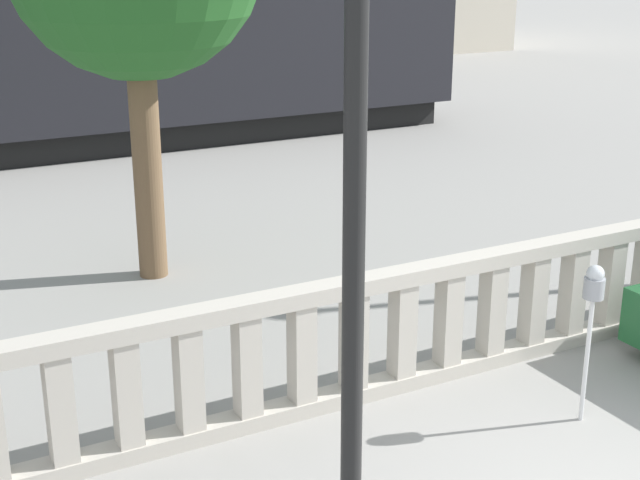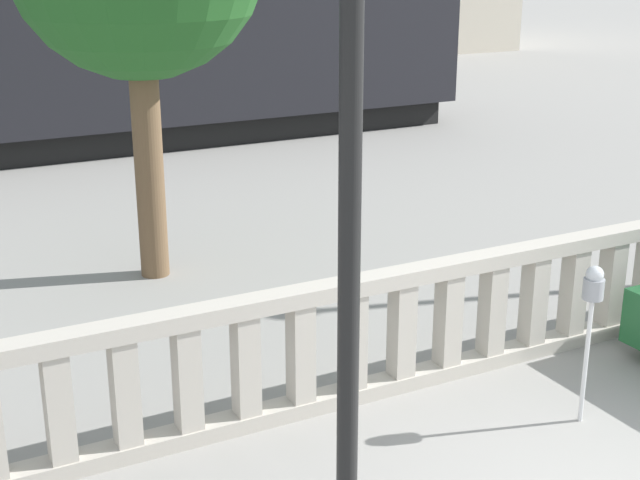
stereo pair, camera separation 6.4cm
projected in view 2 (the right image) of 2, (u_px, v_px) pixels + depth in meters
The scene contains 3 objects.
balustrade at pixel (425, 324), 8.26m from camera, with size 17.99×0.24×1.18m.
parking_meter at pixel (593, 297), 7.39m from camera, with size 0.18×0.18×1.43m.
train_far at pixel (63, 15), 26.88m from camera, with size 21.50×3.18×4.26m.
Camera 2 is at (-4.38, -3.60, 3.94)m, focal length 50.00 mm.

